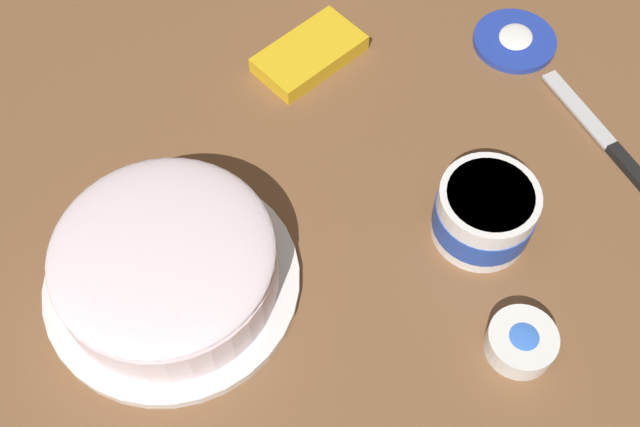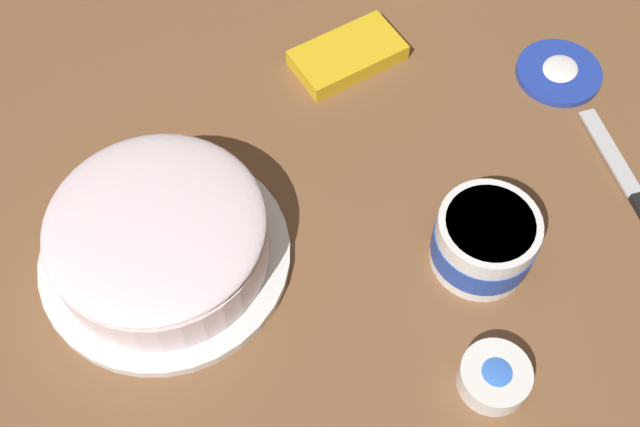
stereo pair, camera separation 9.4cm
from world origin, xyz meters
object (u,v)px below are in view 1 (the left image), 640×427
Objects in this scene: frosted_cake at (167,267)px; sprinkle_bowl_blue at (521,342)px; frosting_tub at (485,212)px; spreading_knife at (611,146)px; candy_box_lower at (310,54)px; frosting_tub_lid at (515,40)px.

sprinkle_bowl_blue is at bearing -73.57° from frosted_cake.
frosted_cake is at bearing 128.99° from frosting_tub.
candy_box_lower is (-0.05, 0.42, 0.01)m from spreading_knife.
frosting_tub reaches higher than frosting_tub_lid.
sprinkle_bowl_blue is (0.12, -0.39, -0.03)m from frosted_cake.
spreading_knife is 1.34× the size of candy_box_lower.
spreading_knife is (0.20, -0.11, -0.04)m from frosting_tub.
sprinkle_bowl_blue is 0.52× the size of candy_box_lower.
frosting_tub reaches higher than candy_box_lower.
sprinkle_bowl_blue is 0.50m from candy_box_lower.
frosting_tub is at bearing -95.52° from candy_box_lower.
spreading_knife is at bearing -123.55° from frosting_tub_lid.
candy_box_lower is at bearing 64.76° from frosting_tub.
frosted_cake reaches higher than frosting_tub.
frosting_tub_lid is 0.47m from sprinkle_bowl_blue.
candy_box_lower is at bearing 123.90° from frosting_tub_lid.
frosting_tub_lid is 0.30m from candy_box_lower.
candy_box_lower is (-0.17, 0.25, 0.01)m from frosting_tub_lid.
sprinkle_bowl_blue is at bearing -159.08° from frosting_tub_lid.
frosting_tub is (0.24, -0.29, -0.00)m from frosted_cake.
candy_box_lower is (0.15, 0.32, -0.03)m from frosting_tub.
spreading_knife is at bearing -1.91° from sprinkle_bowl_blue.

